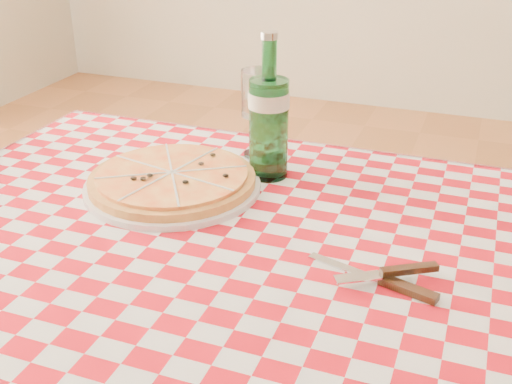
% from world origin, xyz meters
% --- Properties ---
extents(dining_table, '(1.20, 0.80, 0.75)m').
position_xyz_m(dining_table, '(0.00, 0.00, 0.66)').
color(dining_table, brown).
rests_on(dining_table, ground).
extents(tablecloth, '(1.30, 0.90, 0.01)m').
position_xyz_m(tablecloth, '(0.00, 0.00, 0.75)').
color(tablecloth, '#A50A15').
rests_on(tablecloth, dining_table).
extents(pizza_plate, '(0.40, 0.40, 0.04)m').
position_xyz_m(pizza_plate, '(-0.21, 0.13, 0.78)').
color(pizza_plate, '#B9863D').
rests_on(pizza_plate, tablecloth).
extents(water_bottle, '(0.09, 0.09, 0.28)m').
position_xyz_m(water_bottle, '(-0.07, 0.25, 0.90)').
color(water_bottle, '#186228').
rests_on(water_bottle, tablecloth).
extents(wine_glass, '(0.08, 0.08, 0.18)m').
position_xyz_m(wine_glass, '(-0.12, 0.34, 0.85)').
color(wine_glass, white).
rests_on(wine_glass, tablecloth).
extents(cutlery, '(0.25, 0.22, 0.02)m').
position_xyz_m(cutlery, '(0.21, -0.04, 0.77)').
color(cutlery, silver).
rests_on(cutlery, tablecloth).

